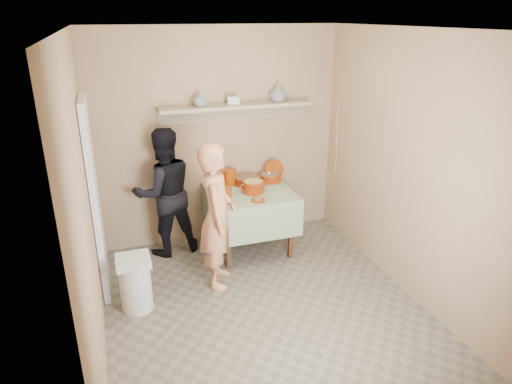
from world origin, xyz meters
name	(u,v)px	position (x,y,z in m)	size (l,w,h in m)	color
ground	(266,311)	(0.00, 0.00, 0.00)	(3.50, 3.50, 0.00)	#6C6555
tile_panel	(95,199)	(-1.46, 0.95, 1.00)	(0.06, 0.70, 2.00)	silver
plate_stack_a	(219,179)	(-0.06, 1.54, 0.86)	(0.14, 0.14, 0.19)	#782600
plate_stack_b	(230,177)	(0.09, 1.54, 0.86)	(0.16, 0.16, 0.19)	#782600
bowl_stack	(226,193)	(-0.08, 1.14, 0.83)	(0.13, 0.13, 0.13)	#782600
empty_bowl	(220,190)	(-0.09, 1.34, 0.79)	(0.17, 0.17, 0.05)	#782600
propped_lid	(274,170)	(0.67, 1.57, 0.88)	(0.25, 0.25, 0.02)	#782600
vase_right	(278,93)	(0.72, 1.62, 1.82)	(0.20, 0.20, 0.21)	navy
vase_left	(200,99)	(-0.23, 1.61, 1.81)	(0.16, 0.16, 0.17)	navy
ceramic_box	(233,100)	(0.16, 1.62, 1.77)	(0.14, 0.10, 0.10)	navy
person_cook	(217,217)	(-0.30, 0.66, 0.77)	(0.56, 0.37, 1.54)	tan
person_helper	(165,192)	(-0.72, 1.52, 0.77)	(0.75, 0.58, 1.53)	black
room_shell	(267,152)	(0.00, 0.00, 1.61)	(3.04, 3.54, 2.62)	tan
serving_table	(250,200)	(0.25, 1.28, 0.64)	(0.97, 0.97, 0.76)	#4C2D16
cazuela_meat_a	(247,180)	(0.28, 1.48, 0.82)	(0.30, 0.30, 0.10)	#6C1801
cazuela_meat_b	(270,177)	(0.59, 1.50, 0.82)	(0.28, 0.28, 0.10)	#6C1801
ladle	(269,173)	(0.58, 1.50, 0.87)	(0.08, 0.26, 0.19)	silver
cazuela_rice	(253,186)	(0.27, 1.20, 0.85)	(0.33, 0.25, 0.14)	#6C1801
front_plate	(258,200)	(0.24, 0.94, 0.77)	(0.16, 0.16, 0.03)	#782600
wall_shelf	(236,108)	(0.20, 1.65, 1.67)	(1.80, 0.25, 0.21)	tan
trash_bin	(136,283)	(-1.18, 0.44, 0.28)	(0.32, 0.32, 0.56)	silver
electrical_cord	(337,138)	(1.47, 1.48, 1.25)	(0.01, 0.05, 0.90)	silver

